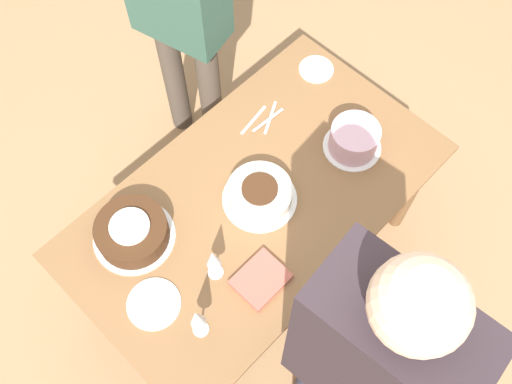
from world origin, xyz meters
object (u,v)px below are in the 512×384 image
(cake_front_chocolate, at_px, (132,232))
(wine_glass_near, at_px, (213,259))
(cake_back_decorated, at_px, (354,139))
(wine_glass_far, at_px, (197,318))
(person_watching, at_px, (364,365))
(cake_center_white, at_px, (260,194))

(cake_front_chocolate, relative_size, wine_glass_near, 1.56)
(cake_back_decorated, relative_size, wine_glass_far, 1.10)
(person_watching, bearing_deg, cake_center_white, -27.73)
(wine_glass_far, relative_size, person_watching, 0.12)
(cake_center_white, bearing_deg, wine_glass_near, 16.02)
(wine_glass_near, bearing_deg, cake_front_chocolate, -70.11)
(cake_front_chocolate, xyz_separation_m, person_watching, (-0.15, 0.91, 0.30))
(cake_front_chocolate, xyz_separation_m, wine_glass_far, (0.06, 0.43, 0.10))
(cake_front_chocolate, height_order, wine_glass_far, wine_glass_far)
(person_watching, bearing_deg, cake_back_decorated, -55.83)
(cake_back_decorated, bearing_deg, wine_glass_far, 6.24)
(cake_front_chocolate, height_order, cake_back_decorated, cake_back_decorated)
(cake_back_decorated, distance_m, wine_glass_near, 0.76)
(wine_glass_near, relative_size, person_watching, 0.11)
(cake_center_white, distance_m, wine_glass_far, 0.56)
(cake_center_white, height_order, wine_glass_near, wine_glass_near)
(person_watching, bearing_deg, cake_front_chocolate, 4.60)
(cake_center_white, height_order, cake_front_chocolate, cake_front_chocolate)
(cake_back_decorated, distance_m, wine_glass_far, 0.95)
(wine_glass_far, xyz_separation_m, person_watching, (-0.21, 0.48, 0.20))
(cake_back_decorated, bearing_deg, wine_glass_near, -0.79)
(cake_center_white, xyz_separation_m, wine_glass_far, (0.51, 0.21, 0.11))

